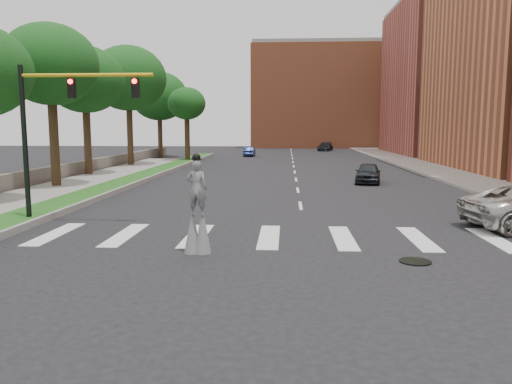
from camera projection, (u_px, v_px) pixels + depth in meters
The scene contains 19 objects.
ground_plane at pixel (307, 244), 16.40m from camera, with size 160.00×160.00×0.00m, color black.
grass_median at pixel (140, 177), 36.87m from camera, with size 2.00×60.00×0.25m, color #1A4E16.
median_curb at pixel (154, 177), 36.81m from camera, with size 0.20×60.00×0.28m, color gray.
sidewalk_left at pixel (33, 196), 27.17m from camera, with size 4.00×60.00×0.18m, color gray.
sidewalk_right at pixel (449, 173), 40.37m from camera, with size 5.00×90.00×0.18m, color gray.
stone_wall at pixel (79, 169), 39.13m from camera, with size 0.50×56.00×1.10m, color #5F5A51.
manhole at pixel (415, 261), 14.24m from camera, with size 0.90×0.90×0.04m, color black.
building_far at pixel (456, 80), 67.18m from camera, with size 16.00×22.00×20.00m, color #AC4C3F.
building_backdrop at pixel (323, 98), 92.03m from camera, with size 26.00×14.00×18.00m, color #B9603A.
traffic_signal at pixel (54, 119), 19.42m from camera, with size 5.30×0.23×6.20m.
stilt_performer at pixel (197, 214), 15.12m from camera, with size 0.84×0.55×3.05m.
car_near at pixel (368, 173), 34.03m from camera, with size 1.63×4.04×1.38m, color black.
car_mid at pixel (249, 152), 63.98m from camera, with size 1.25×3.58×1.18m, color navy.
car_far at pixel (325, 147), 78.14m from camera, with size 1.89×4.65×1.35m, color black.
tree_2 at pixel (50, 65), 30.17m from camera, with size 5.79×5.79×10.03m.
tree_3 at pixel (85, 80), 37.73m from camera, with size 5.91×5.91×9.87m.
tree_4 at pixel (128, 79), 46.88m from camera, with size 7.15×7.15×11.36m.
tree_5 at pixel (159, 96), 60.57m from camera, with size 6.90×6.90×10.40m.
tree_6 at pixel (187, 104), 53.52m from camera, with size 4.08×4.08×8.00m.
Camera 1 is at (-0.70, -16.11, 3.86)m, focal length 35.00 mm.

